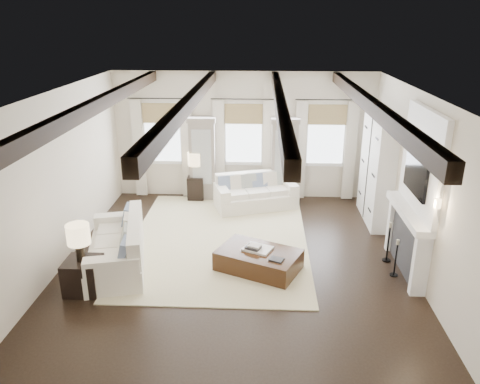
{
  "coord_description": "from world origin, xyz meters",
  "views": [
    {
      "loc": [
        0.47,
        -7.77,
        4.39
      ],
      "look_at": [
        0.05,
        0.91,
        1.15
      ],
      "focal_mm": 35.0,
      "sensor_mm": 36.0,
      "label": 1
    }
  ],
  "objects_px": {
    "ottoman": "(259,260)",
    "side_table_back": "(196,188)",
    "side_table_front": "(84,276)",
    "sofa_back": "(255,194)",
    "sofa_left": "(120,249)"
  },
  "relations": [
    {
      "from": "sofa_left",
      "to": "side_table_back",
      "type": "distance_m",
      "value": 3.67
    },
    {
      "from": "sofa_left",
      "to": "side_table_front",
      "type": "height_order",
      "value": "sofa_left"
    },
    {
      "from": "side_table_front",
      "to": "side_table_back",
      "type": "distance_m",
      "value": 4.6
    },
    {
      "from": "side_table_front",
      "to": "ottoman",
      "type": "bearing_deg",
      "value": 16.25
    },
    {
      "from": "sofa_left",
      "to": "ottoman",
      "type": "bearing_deg",
      "value": 0.06
    },
    {
      "from": "sofa_left",
      "to": "side_table_front",
      "type": "xyz_separation_m",
      "value": [
        -0.38,
        -0.86,
        -0.08
      ]
    },
    {
      "from": "side_table_back",
      "to": "side_table_front",
      "type": "bearing_deg",
      "value": -106.6
    },
    {
      "from": "ottoman",
      "to": "sofa_back",
      "type": "bearing_deg",
      "value": 116.82
    },
    {
      "from": "side_table_back",
      "to": "ottoman",
      "type": "bearing_deg",
      "value": -65.11
    },
    {
      "from": "side_table_front",
      "to": "side_table_back",
      "type": "bearing_deg",
      "value": 73.4
    },
    {
      "from": "sofa_left",
      "to": "ottoman",
      "type": "relative_size",
      "value": 1.59
    },
    {
      "from": "sofa_back",
      "to": "side_table_front",
      "type": "xyz_separation_m",
      "value": [
        -2.84,
        -3.96,
        -0.05
      ]
    },
    {
      "from": "ottoman",
      "to": "side_table_front",
      "type": "xyz_separation_m",
      "value": [
        -2.96,
        -0.86,
        0.1
      ]
    },
    {
      "from": "sofa_left",
      "to": "side_table_front",
      "type": "relative_size",
      "value": 3.97
    },
    {
      "from": "ottoman",
      "to": "side_table_back",
      "type": "bearing_deg",
      "value": 139.42
    }
  ]
}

